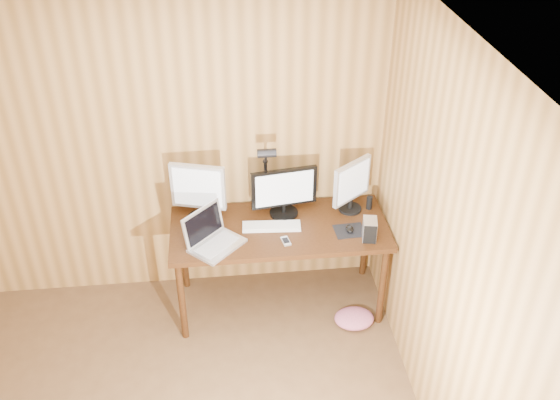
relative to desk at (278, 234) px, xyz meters
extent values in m
plane|color=silver|center=(-0.93, -1.70, 1.87)|extent=(4.00, 4.00, 0.00)
plane|color=#AB793E|center=(-0.93, 0.30, 0.62)|extent=(4.00, 0.00, 4.00)
plane|color=#AB793E|center=(0.82, -1.70, 0.62)|extent=(0.00, 4.00, 4.00)
cube|color=#371C0B|center=(0.00, -0.07, 0.10)|extent=(1.60, 0.70, 0.04)
cube|color=#371C0B|center=(0.00, 0.25, -0.17)|extent=(1.48, 0.02, 0.51)
cylinder|color=#371C0B|center=(-0.74, -0.36, -0.27)|extent=(0.05, 0.05, 0.71)
cylinder|color=#371C0B|center=(-0.74, 0.22, -0.27)|extent=(0.05, 0.05, 0.71)
cylinder|color=#371C0B|center=(0.74, -0.36, -0.27)|extent=(0.05, 0.05, 0.71)
cylinder|color=#371C0B|center=(0.74, 0.22, -0.27)|extent=(0.05, 0.05, 0.71)
cylinder|color=black|center=(0.05, 0.09, 0.13)|extent=(0.22, 0.22, 0.02)
cylinder|color=black|center=(0.05, 0.09, 0.17)|extent=(0.03, 0.03, 0.06)
cube|color=black|center=(0.05, 0.09, 0.36)|extent=(0.50, 0.10, 0.31)
cube|color=silver|center=(0.05, 0.07, 0.36)|extent=(0.43, 0.07, 0.26)
cylinder|color=black|center=(-0.58, 0.10, 0.13)|extent=(0.19, 0.19, 0.02)
cylinder|color=black|center=(-0.58, 0.10, 0.18)|extent=(0.04, 0.04, 0.09)
cube|color=silver|center=(-0.58, 0.10, 0.40)|extent=(0.40, 0.15, 0.35)
cube|color=silver|center=(-0.58, 0.08, 0.40)|extent=(0.35, 0.10, 0.30)
cylinder|color=black|center=(0.56, 0.09, 0.13)|extent=(0.17, 0.17, 0.02)
cylinder|color=black|center=(0.56, 0.09, 0.18)|extent=(0.03, 0.03, 0.08)
cube|color=silver|center=(0.56, 0.09, 0.38)|extent=(0.31, 0.25, 0.32)
cube|color=silver|center=(0.57, 0.08, 0.38)|extent=(0.26, 0.20, 0.28)
cube|color=silver|center=(-0.46, -0.26, 0.13)|extent=(0.43, 0.44, 0.02)
cube|color=silver|center=(-0.55, -0.18, 0.26)|extent=(0.29, 0.30, 0.24)
cube|color=black|center=(-0.55, -0.18, 0.26)|extent=(0.25, 0.26, 0.20)
cube|color=#B2B2B7|center=(-0.46, -0.26, 0.14)|extent=(0.33, 0.33, 0.00)
cube|color=white|center=(-0.06, -0.07, 0.13)|extent=(0.43, 0.16, 0.02)
cube|color=white|center=(-0.06, -0.07, 0.14)|extent=(0.40, 0.13, 0.00)
cube|color=black|center=(0.50, -0.18, 0.12)|extent=(0.23, 0.19, 0.00)
ellipsoid|color=black|center=(0.50, -0.18, 0.14)|extent=(0.08, 0.11, 0.03)
cube|color=silver|center=(0.63, -0.27, 0.20)|extent=(0.12, 0.15, 0.15)
cube|color=black|center=(0.61, -0.34, 0.20)|extent=(0.09, 0.02, 0.15)
cube|color=silver|center=(0.03, -0.26, 0.13)|extent=(0.07, 0.11, 0.01)
cube|color=black|center=(0.03, -0.26, 0.14)|extent=(0.05, 0.07, 0.00)
cylinder|color=black|center=(0.71, 0.09, 0.18)|extent=(0.04, 0.04, 0.11)
cube|color=black|center=(-0.07, 0.24, 0.11)|extent=(0.05, 0.05, 0.05)
cylinder|color=black|center=(-0.07, 0.24, 0.31)|extent=(0.03, 0.03, 0.38)
sphere|color=black|center=(-0.07, 0.24, 0.51)|extent=(0.04, 0.04, 0.04)
cylinder|color=black|center=(-0.07, 0.18, 0.58)|extent=(0.02, 0.13, 0.16)
cylinder|color=black|center=(-0.07, 0.10, 0.65)|extent=(0.14, 0.06, 0.06)
camera|label=1|loc=(-0.39, -3.77, 2.82)|focal=40.00mm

